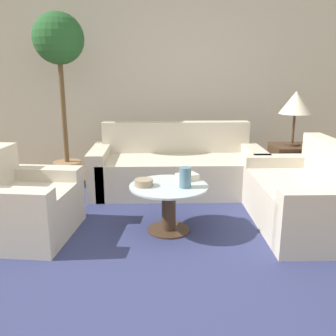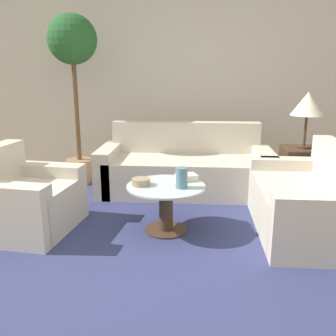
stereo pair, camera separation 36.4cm
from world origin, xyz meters
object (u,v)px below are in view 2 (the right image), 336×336
(sofa_main, at_px, (185,169))
(coffee_table, at_px, (166,202))
(book_stack, at_px, (186,177))
(table_lamp, at_px, (308,105))
(loveseat, at_px, (310,203))
(potted_plant, at_px, (73,61))
(armchair, at_px, (23,202))
(vase, at_px, (182,178))
(bowl, at_px, (141,182))

(sofa_main, xyz_separation_m, coffee_table, (-0.14, -1.24, 0.01))
(sofa_main, height_order, book_stack, sofa_main)
(sofa_main, relative_size, table_lamp, 3.25)
(coffee_table, height_order, table_lamp, table_lamp)
(loveseat, distance_m, potted_plant, 3.24)
(loveseat, bearing_deg, book_stack, -93.41)
(armchair, relative_size, coffee_table, 1.36)
(loveseat, relative_size, vase, 7.73)
(loveseat, bearing_deg, coffee_table, -85.57)
(bowl, height_order, book_stack, bowl)
(vase, distance_m, book_stack, 0.25)
(sofa_main, distance_m, armchair, 1.97)
(armchair, xyz_separation_m, coffee_table, (1.35, 0.05, 0.02))
(coffee_table, distance_m, table_lamp, 2.03)
(table_lamp, distance_m, book_stack, 1.73)
(bowl, xyz_separation_m, book_stack, (0.41, 0.18, -0.00))
(book_stack, bearing_deg, table_lamp, 11.72)
(table_lamp, bearing_deg, book_stack, -145.22)
(book_stack, bearing_deg, loveseat, -26.60)
(vase, bearing_deg, table_lamp, 40.24)
(coffee_table, bearing_deg, potted_plant, 130.47)
(loveseat, bearing_deg, armchair, -86.57)
(armchair, bearing_deg, sofa_main, -41.70)
(potted_plant, xyz_separation_m, book_stack, (1.47, -1.33, -1.10))
(potted_plant, height_order, book_stack, potted_plant)
(coffee_table, relative_size, book_stack, 3.17)
(vase, height_order, bowl, vase)
(armchair, bearing_deg, coffee_table, -80.59)
(sofa_main, height_order, bowl, sofa_main)
(bowl, bearing_deg, armchair, -177.86)
(sofa_main, height_order, armchair, sofa_main)
(sofa_main, distance_m, loveseat, 1.66)
(sofa_main, relative_size, loveseat, 1.45)
(armchair, bearing_deg, vase, -83.23)
(loveseat, distance_m, book_stack, 1.17)
(sofa_main, bearing_deg, bowl, -106.18)
(coffee_table, bearing_deg, sofa_main, 83.78)
(sofa_main, relative_size, potted_plant, 0.97)
(sofa_main, height_order, loveseat, sofa_main)
(bowl, relative_size, book_stack, 0.73)
(table_lamp, height_order, book_stack, table_lamp)
(armchair, relative_size, loveseat, 0.69)
(coffee_table, distance_m, potted_plant, 2.36)
(armchair, distance_m, potted_plant, 2.03)
(loveseat, bearing_deg, bowl, -85.74)
(loveseat, relative_size, coffee_table, 1.98)
(table_lamp, distance_m, vase, 1.88)
(table_lamp, xyz_separation_m, book_stack, (-1.33, -0.92, -0.61))
(potted_plant, xyz_separation_m, vase, (1.43, -1.57, -1.04))
(bowl, bearing_deg, vase, -7.65)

